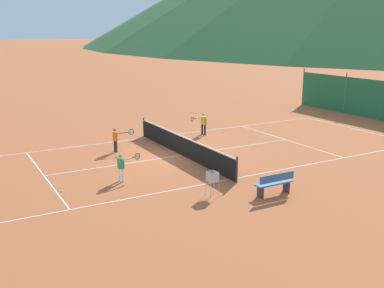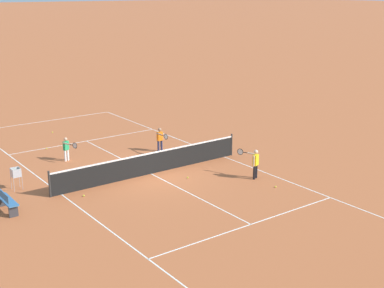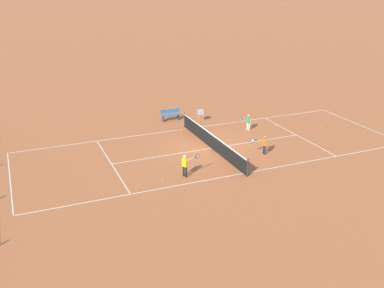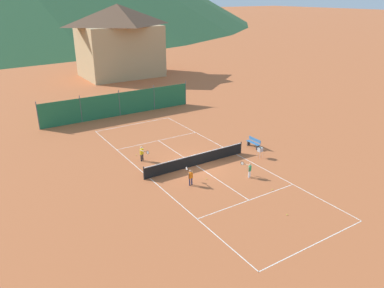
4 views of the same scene
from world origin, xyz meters
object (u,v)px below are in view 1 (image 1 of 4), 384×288
(player_near_baseline, at_px, (116,138))
(player_near_service, at_px, (122,165))
(player_far_baseline, at_px, (203,122))
(tennis_ball_by_net_right, at_px, (130,158))
(tennis_ball_by_net_left, at_px, (198,147))
(ball_hopper, at_px, (212,178))
(tennis_net, at_px, (182,145))
(tennis_ball_near_corner, at_px, (223,132))
(tennis_ball_alley_right, at_px, (236,172))
(tennis_ball_mid_court, at_px, (62,191))
(courtside_bench, at_px, (275,183))

(player_near_baseline, bearing_deg, player_near_service, -17.04)
(player_far_baseline, relative_size, tennis_ball_by_net_right, 19.19)
(player_far_baseline, relative_size, tennis_ball_by_net_left, 19.19)
(player_near_baseline, bearing_deg, ball_hopper, 7.06)
(tennis_net, relative_size, ball_hopper, 10.31)
(tennis_ball_near_corner, relative_size, ball_hopper, 0.07)
(player_far_baseline, bearing_deg, player_near_baseline, -78.77)
(tennis_ball_by_net_left, xyz_separation_m, ball_hopper, (6.25, -2.99, 0.63))
(tennis_ball_alley_right, bearing_deg, tennis_ball_near_corner, 151.09)
(tennis_ball_by_net_right, height_order, tennis_ball_by_net_left, same)
(tennis_ball_mid_court, xyz_separation_m, ball_hopper, (3.06, 4.64, 0.63))
(player_near_baseline, xyz_separation_m, tennis_ball_by_net_left, (1.16, 3.90, -0.67))
(player_near_baseline, distance_m, tennis_ball_near_corner, 6.99)
(player_near_baseline, distance_m, ball_hopper, 7.47)
(player_near_baseline, bearing_deg, courtside_bench, 18.97)
(tennis_ball_mid_court, bearing_deg, tennis_net, 109.84)
(tennis_net, bearing_deg, ball_hopper, -16.60)
(player_far_baseline, xyz_separation_m, tennis_ball_near_corner, (0.04, 1.31, -0.71))
(player_near_baseline, height_order, tennis_ball_by_net_left, player_near_baseline)
(tennis_ball_alley_right, bearing_deg, tennis_net, -168.71)
(tennis_ball_mid_court, bearing_deg, tennis_ball_near_corner, 117.07)
(tennis_ball_alley_right, bearing_deg, tennis_ball_by_net_left, 170.94)
(tennis_ball_alley_right, bearing_deg, tennis_ball_mid_court, -100.20)
(tennis_net, height_order, courtside_bench, tennis_net)
(player_near_service, xyz_separation_m, tennis_ball_near_corner, (-5.35, 8.19, -0.63))
(player_far_baseline, relative_size, tennis_ball_near_corner, 19.19)
(tennis_net, height_order, player_near_baseline, player_near_baseline)
(tennis_ball_alley_right, bearing_deg, ball_hopper, -51.50)
(player_far_baseline, relative_size, tennis_ball_alley_right, 19.19)
(tennis_net, distance_m, tennis_ball_by_net_right, 2.53)
(tennis_ball_by_net_right, distance_m, ball_hopper, 6.06)
(tennis_ball_by_net_left, bearing_deg, tennis_ball_alley_right, -9.06)
(player_near_service, relative_size, tennis_ball_by_net_right, 17.07)
(tennis_ball_by_net_right, bearing_deg, tennis_ball_alley_right, 36.61)
(player_near_baseline, relative_size, tennis_ball_near_corner, 18.11)
(tennis_ball_near_corner, bearing_deg, player_far_baseline, -91.90)
(player_near_service, relative_size, tennis_ball_near_corner, 17.07)
(player_near_service, distance_m, ball_hopper, 3.84)
(tennis_ball_near_corner, relative_size, courtside_bench, 0.04)
(tennis_ball_by_net_right, height_order, courtside_bench, courtside_bench)
(tennis_ball_alley_right, xyz_separation_m, tennis_ball_by_net_right, (-4.16, -3.09, 0.00))
(tennis_ball_by_net_left, distance_m, ball_hopper, 6.95)
(courtside_bench, bearing_deg, player_far_baseline, 164.49)
(player_far_baseline, height_order, player_near_baseline, player_far_baseline)
(tennis_ball_near_corner, relative_size, tennis_ball_alley_right, 1.00)
(tennis_ball_near_corner, relative_size, tennis_ball_by_net_left, 1.00)
(tennis_ball_mid_court, bearing_deg, player_near_service, 91.55)
(player_near_service, distance_m, tennis_ball_mid_court, 2.49)
(player_far_baseline, height_order, tennis_ball_by_net_right, player_far_baseline)
(tennis_ball_mid_court, xyz_separation_m, tennis_ball_by_net_right, (-2.91, 3.83, 0.00))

